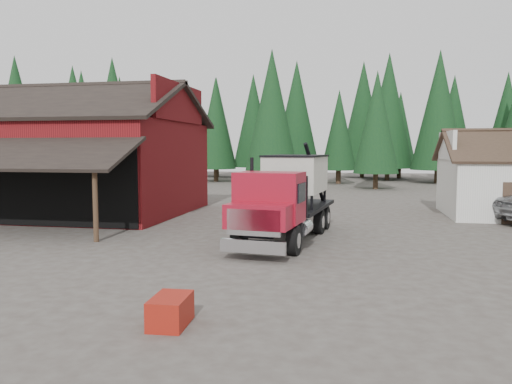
# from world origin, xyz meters

# --- Properties ---
(ground) EXTENTS (120.00, 120.00, 0.00)m
(ground) POSITION_xyz_m (0.00, 0.00, 0.00)
(ground) COLOR #423A34
(ground) RESTS_ON ground
(red_barn) EXTENTS (12.80, 13.63, 7.18)m
(red_barn) POSITION_xyz_m (-11.00, 9.90, 2.69)
(red_barn) COLOR maroon
(red_barn) RESTS_ON ground
(conifer_backdrop) EXTENTS (76.00, 16.00, 16.00)m
(conifer_backdrop) POSITION_xyz_m (0.00, 42.00, 0.00)
(conifer_backdrop) COLOR black
(conifer_backdrop) RESTS_ON ground
(near_pine_a) EXTENTS (4.40, 4.40, 11.40)m
(near_pine_a) POSITION_xyz_m (-22.00, 28.00, 6.39)
(near_pine_a) COLOR #382619
(near_pine_a) RESTS_ON ground
(near_pine_b) EXTENTS (3.96, 3.96, 10.40)m
(near_pine_b) POSITION_xyz_m (6.00, 30.00, 5.89)
(near_pine_b) COLOR #382619
(near_pine_b) RESTS_ON ground
(near_pine_d) EXTENTS (5.28, 5.28, 13.40)m
(near_pine_d) POSITION_xyz_m (-4.00, 34.00, 7.39)
(near_pine_d) COLOR #382619
(near_pine_d) RESTS_ON ground
(feed_truck) EXTENTS (3.27, 8.73, 3.85)m
(feed_truck) POSITION_xyz_m (1.55, 4.03, 1.80)
(feed_truck) COLOR black
(feed_truck) RESTS_ON ground
(equip_box) EXTENTS (0.75, 1.13, 0.60)m
(equip_box) POSITION_xyz_m (0.51, -6.00, 0.30)
(equip_box) COLOR maroon
(equip_box) RESTS_ON ground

